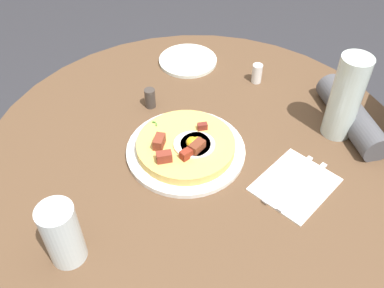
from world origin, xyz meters
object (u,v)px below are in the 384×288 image
pizza_plate (186,150)px  breakfast_pizza (186,145)px  knife (302,187)px  pepper_shaker (150,98)px  water_bottle (346,98)px  bread_plate (188,61)px  water_glass (62,234)px  fork (289,179)px  dining_table (197,195)px  salt_shaker (257,73)px

pizza_plate → breakfast_pizza: size_ratio=1.22×
pizza_plate → knife: 0.28m
breakfast_pizza → pepper_shaker: (0.11, 0.17, 0.00)m
breakfast_pizza → water_bottle: bearing=-50.0°
bread_plate → water_glass: 0.69m
water_glass → pepper_shaker: size_ratio=2.60×
breakfast_pizza → fork: breakfast_pizza is taller
dining_table → water_bottle: bearing=-51.9°
fork → pepper_shaker: size_ratio=3.36×
pizza_plate → water_bottle: water_bottle is taller
water_glass → bread_plate: bearing=9.9°
dining_table → pepper_shaker: (0.08, 0.18, 0.21)m
bread_plate → salt_shaker: bearing=-88.1°
fork → water_glass: (-0.38, 0.30, 0.06)m
pizza_plate → knife: (0.02, -0.28, 0.00)m
water_glass → water_bottle: water_bottle is taller
dining_table → salt_shaker: (0.31, -0.02, 0.21)m
bread_plate → water_glass: size_ratio=1.24×
water_glass → breakfast_pizza: bearing=-10.4°
bread_plate → knife: 0.55m
breakfast_pizza → water_glass: bearing=169.6°
dining_table → salt_shaker: size_ratio=18.85×
fork → water_glass: bearing=-24.0°
bread_plate → fork: 0.52m
fork → knife: 0.04m
breakfast_pizza → water_glass: size_ratio=1.65×
dining_table → bread_plate: size_ratio=6.02×
dining_table → fork: 0.29m
bread_plate → pepper_shaker: bearing=-176.5°
knife → dining_table: bearing=-76.1°
bread_plate → water_bottle: (-0.09, -0.47, 0.10)m
pepper_shaker → pizza_plate: bearing=-122.3°
pizza_plate → water_glass: 0.36m
knife → salt_shaker: size_ratio=3.27×
pizza_plate → breakfast_pizza: 0.02m
bread_plate → pepper_shaker: pepper_shaker is taller
dining_table → water_bottle: (0.21, -0.27, 0.29)m
pizza_plate → pepper_shaker: size_ratio=5.22×
water_bottle → salt_shaker: water_bottle is taller
breakfast_pizza → water_bottle: 0.38m
pizza_plate → salt_shaker: salt_shaker is taller
breakfast_pizza → water_bottle: size_ratio=1.07×
breakfast_pizza → bread_plate: size_ratio=1.33×
pizza_plate → bread_plate: (0.33, 0.18, -0.00)m
knife → water_bottle: bearing=-168.5°
dining_table → water_bottle: 0.45m
breakfast_pizza → knife: (0.02, -0.27, -0.02)m
pizza_plate → pepper_shaker: pepper_shaker is taller
dining_table → bread_plate: (0.31, 0.20, 0.19)m
breakfast_pizza → salt_shaker: (0.34, -0.04, 0.00)m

